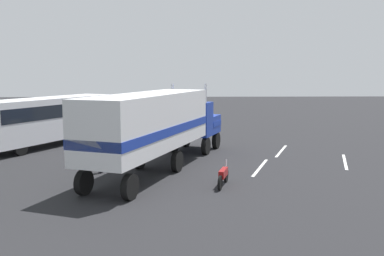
{
  "coord_description": "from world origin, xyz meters",
  "views": [
    {
      "loc": [
        -28.49,
        1.01,
        5.25
      ],
      "look_at": [
        -1.18,
        0.1,
        1.6
      ],
      "focal_mm": 39.73,
      "sensor_mm": 36.0,
      "label": 1
    }
  ],
  "objects_px": {
    "motorcycle": "(223,176)",
    "parked_bus": "(50,116)",
    "person_bystander": "(100,156)",
    "semi_truck": "(158,123)"
  },
  "relations": [
    {
      "from": "motorcycle",
      "to": "parked_bus",
      "type": "bearing_deg",
      "value": 44.74
    },
    {
      "from": "person_bystander",
      "to": "motorcycle",
      "type": "distance_m",
      "value": 6.73
    },
    {
      "from": "person_bystander",
      "to": "semi_truck",
      "type": "bearing_deg",
      "value": -78.15
    },
    {
      "from": "semi_truck",
      "to": "person_bystander",
      "type": "distance_m",
      "value": 3.48
    },
    {
      "from": "semi_truck",
      "to": "parked_bus",
      "type": "distance_m",
      "value": 11.37
    },
    {
      "from": "semi_truck",
      "to": "motorcycle",
      "type": "bearing_deg",
      "value": -137.1
    },
    {
      "from": "semi_truck",
      "to": "motorcycle",
      "type": "height_order",
      "value": "semi_truck"
    },
    {
      "from": "parked_bus",
      "to": "motorcycle",
      "type": "xyz_separation_m",
      "value": [
        -11.32,
        -11.22,
        -1.58
      ]
    },
    {
      "from": "semi_truck",
      "to": "parked_bus",
      "type": "relative_size",
      "value": 1.29
    },
    {
      "from": "person_bystander",
      "to": "motorcycle",
      "type": "xyz_separation_m",
      "value": [
        -2.73,
        -6.13,
        -0.41
      ]
    }
  ]
}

